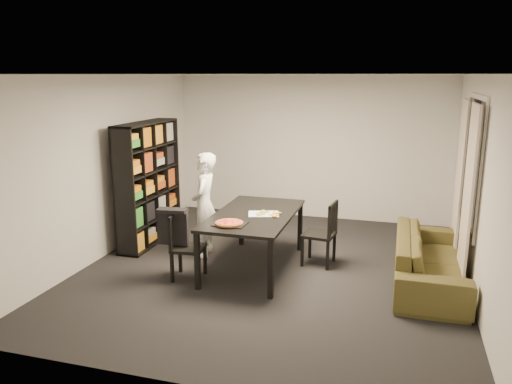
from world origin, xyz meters
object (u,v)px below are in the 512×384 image
(baking_tray, at_px, (230,224))
(sofa, at_px, (430,259))
(chair_left, at_px, (182,242))
(person, at_px, (204,205))
(bookshelf, at_px, (148,183))
(chair_right, at_px, (325,229))
(dining_table, at_px, (254,218))
(pepperoni_pizza, at_px, (229,223))

(baking_tray, xyz_separation_m, sofa, (2.44, 0.69, -0.47))
(chair_left, relative_size, person, 0.57)
(bookshelf, height_order, chair_right, bookshelf)
(chair_right, relative_size, sofa, 0.42)
(chair_right, xyz_separation_m, person, (-1.75, -0.10, 0.25))
(chair_right, bearing_deg, bookshelf, -87.84)
(dining_table, relative_size, baking_tray, 4.65)
(baking_tray, relative_size, sofa, 0.19)
(dining_table, relative_size, chair_right, 2.06)
(baking_tray, bearing_deg, chair_left, -176.86)
(chair_left, height_order, pepperoni_pizza, chair_left)
(person, xyz_separation_m, sofa, (3.12, -0.15, -0.45))
(chair_left, xyz_separation_m, chair_right, (1.71, 0.97, 0.02))
(chair_right, relative_size, baking_tray, 2.26)
(chair_left, bearing_deg, person, -4.62)
(dining_table, bearing_deg, chair_left, -143.50)
(sofa, bearing_deg, pepperoni_pizza, 106.59)
(pepperoni_pizza, bearing_deg, chair_left, 179.77)
(dining_table, distance_m, baking_tray, 0.58)
(bookshelf, xyz_separation_m, dining_table, (1.90, -0.61, -0.24))
(dining_table, bearing_deg, baking_tray, -104.67)
(person, bearing_deg, chair_left, -8.16)
(chair_right, xyz_separation_m, sofa, (1.38, -0.25, -0.20))
(bookshelf, distance_m, sofa, 4.26)
(dining_table, distance_m, sofa, 2.33)
(person, height_order, sofa, person)
(person, relative_size, baking_tray, 3.81)
(bookshelf, relative_size, person, 1.25)
(chair_right, bearing_deg, chair_left, -53.51)
(baking_tray, relative_size, pepperoni_pizza, 1.14)
(chair_left, distance_m, chair_right, 1.97)
(bookshelf, height_order, chair_left, bookshelf)
(person, distance_m, pepperoni_pizza, 1.12)
(bookshelf, height_order, person, bookshelf)
(bookshelf, distance_m, person, 1.13)
(dining_table, bearing_deg, chair_right, 22.79)
(dining_table, xyz_separation_m, pepperoni_pizza, (-0.15, -0.59, 0.10))
(person, bearing_deg, pepperoni_pizza, 27.46)
(dining_table, height_order, pepperoni_pizza, pepperoni_pizza)
(person, relative_size, sofa, 0.71)
(chair_right, relative_size, person, 0.59)
(chair_left, distance_m, sofa, 3.18)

